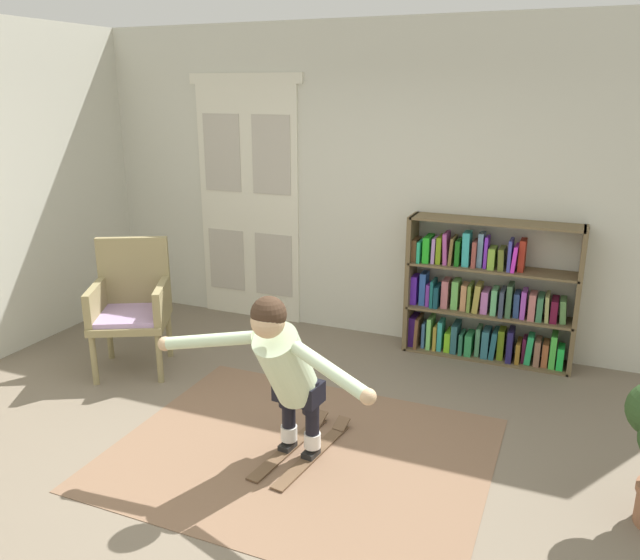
% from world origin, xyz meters
% --- Properties ---
extents(ground_plane, '(7.20, 7.20, 0.00)m').
position_xyz_m(ground_plane, '(0.00, 0.00, 0.00)').
color(ground_plane, '#716554').
extents(back_wall, '(6.00, 0.10, 2.90)m').
position_xyz_m(back_wall, '(0.00, 2.60, 1.45)').
color(back_wall, beige).
rests_on(back_wall, ground).
extents(double_door, '(1.22, 0.05, 2.45)m').
position_xyz_m(double_door, '(-1.42, 2.54, 1.23)').
color(double_door, silver).
rests_on(double_door, ground).
extents(rug, '(2.42, 1.94, 0.01)m').
position_xyz_m(rug, '(0.14, 0.34, 0.00)').
color(rug, brown).
rests_on(rug, ground).
extents(bookshelf, '(1.46, 0.30, 1.24)m').
position_xyz_m(bookshelf, '(0.97, 2.39, 0.54)').
color(bookshelf, brown).
rests_on(bookshelf, ground).
extents(wicker_chair, '(0.81, 0.81, 1.10)m').
position_xyz_m(wicker_chair, '(-1.74, 1.03, 0.58)').
color(wicker_chair, '#8D7F54').
rests_on(wicker_chair, ground).
extents(skis_pair, '(0.38, 0.91, 0.07)m').
position_xyz_m(skis_pair, '(0.15, 0.37, 0.02)').
color(skis_pair, brown).
rests_on(skis_pair, rug).
extents(person_skier, '(1.48, 0.71, 1.11)m').
position_xyz_m(person_skier, '(0.12, 0.16, 0.71)').
color(person_skier, white).
rests_on(person_skier, skis_pair).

